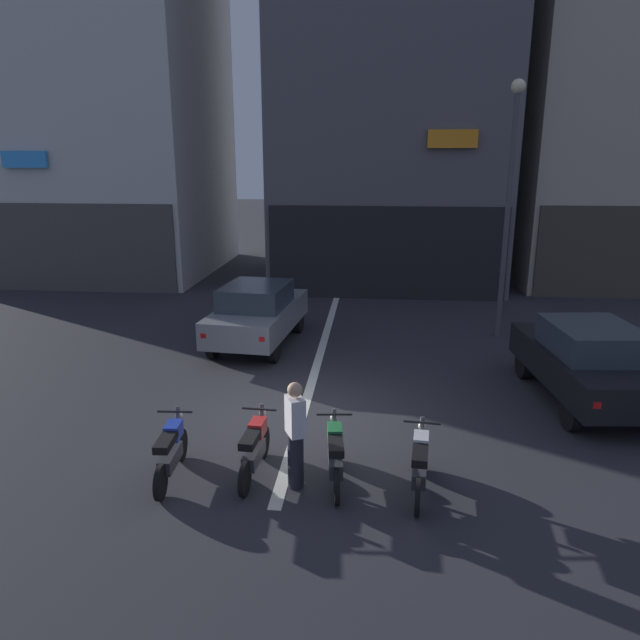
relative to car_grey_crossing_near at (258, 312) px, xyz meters
name	(u,v)px	position (x,y,z in m)	size (l,w,h in m)	color
ground_plane	(301,419)	(1.69, -4.46, -0.89)	(120.00, 120.00, 0.00)	#2B2B30
lane_centre_line	(327,330)	(1.69, 1.54, -0.88)	(0.20, 18.00, 0.01)	silver
building_corner_left	(88,5)	(-8.62, 10.27, 9.76)	(9.35, 9.20, 21.32)	silver
building_mid_block	(391,12)	(3.39, 10.27, 9.26)	(8.45, 9.51, 20.33)	#56565B
building_far_right	(632,120)	(12.74, 10.27, 5.30)	(8.61, 7.73, 12.39)	#B2A893
car_grey_crossing_near	(258,312)	(0.00, 0.00, 0.00)	(2.15, 4.25, 1.64)	black
car_black_parked_kerbside	(587,360)	(7.27, -3.10, 0.00)	(2.13, 4.25, 1.64)	black
street_lamp	(510,186)	(6.44, 1.35, 3.18)	(0.36, 0.36, 6.66)	#47474C
motorcycle_blue_row_leftmost	(171,451)	(-0.01, -6.74, -0.43)	(0.55, 1.67, 0.98)	black
motorcycle_red_row_left_mid	(255,448)	(1.24, -6.52, -0.43)	(0.55, 1.67, 0.98)	black
motorcycle_green_row_centre	(335,454)	(2.49, -6.60, -0.43)	(0.55, 1.67, 0.98)	black
motorcycle_white_row_right_mid	(420,463)	(3.75, -6.77, -0.43)	(0.55, 1.67, 0.98)	black
person_by_motorcycles	(295,434)	(1.92, -6.81, -0.03)	(0.35, 0.42, 1.67)	#23232D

